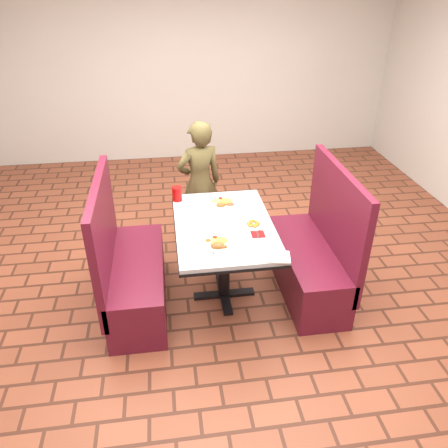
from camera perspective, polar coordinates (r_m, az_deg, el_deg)
The scene contains 15 objects.
room at distance 3.17m, azimuth 0.00°, elevation 18.47°, with size 7.00×7.04×2.82m.
dining_table at distance 3.64m, azimuth 0.00°, elevation -1.31°, with size 0.81×1.21×0.75m.
booth_bench_left at distance 3.81m, azimuth -12.04°, elevation -6.34°, with size 0.47×1.20×1.17m.
booth_bench_right at distance 3.99m, azimuth 11.45°, elevation -4.41°, with size 0.47×1.20×1.17m.
diner_person at distance 4.54m, azimuth -3.19°, elevation 5.35°, with size 0.48×0.31×1.31m, color brown.
near_dinner_plate at distance 3.31m, azimuth -0.84°, elevation -2.36°, with size 0.24×0.24×0.08m.
far_dinner_plate at distance 3.89m, azimuth -0.07°, elevation 2.89°, with size 0.26×0.26×0.07m.
plantain_plate at distance 3.57m, azimuth 3.85°, elevation -0.06°, with size 0.19×0.19×0.03m.
maroon_napkin at distance 3.46m, azimuth 4.47°, elevation -1.35°, with size 0.11×0.11×0.00m, color #620E0F.
spoon_utensil at distance 3.45m, azimuth 4.44°, elevation -1.42°, with size 0.01×0.13×0.00m, color silver.
red_tumbler at distance 3.96m, azimuth -6.15°, elevation 3.95°, with size 0.09×0.09×0.13m, color #B30D0B.
paper_napkin at distance 3.20m, azimuth 6.85°, elevation -4.29°, with size 0.20×0.15×0.01m, color white.
knife_utensil at distance 3.30m, azimuth -0.84°, elevation -2.80°, with size 0.01×0.17×0.00m, color silver.
fork_utensil at distance 3.23m, azimuth -1.40°, elevation -3.63°, with size 0.01×0.14×0.00m, color silver.
lettuce_shreds at distance 3.65m, azimuth 0.49°, elevation 0.53°, with size 0.28×0.32×0.00m, color #85BD4B, non-canonical shape.
Camera 1 is at (-0.44, -3.08, 2.55)m, focal length 35.00 mm.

